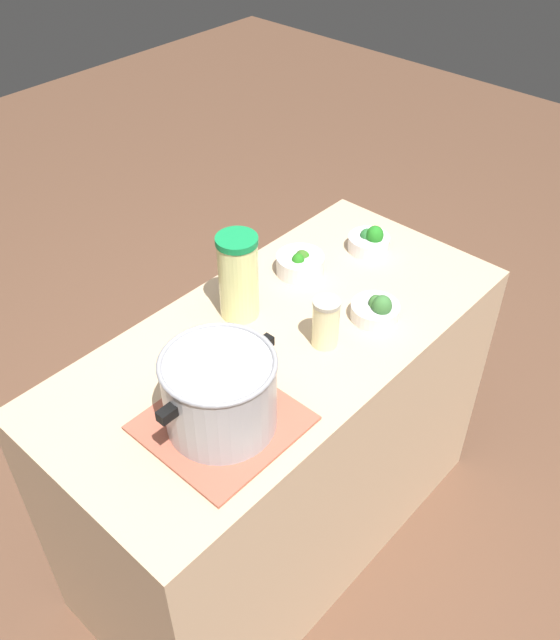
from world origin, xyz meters
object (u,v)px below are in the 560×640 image
mason_jar (326,322)px  broccoli_bowl_front (376,309)px  broccoli_bowl_back (300,263)px  lemonade_pitcher (238,277)px  broccoli_bowl_center (370,241)px  cooking_pot (220,391)px

mason_jar → broccoli_bowl_front: (-0.17, 0.04, -0.04)m
broccoli_bowl_front → mason_jar: bearing=-12.4°
mason_jar → broccoli_bowl_back: (-0.19, -0.24, -0.04)m
lemonade_pitcher → broccoli_bowl_center: bearing=171.0°
cooking_pot → broccoli_bowl_front: 0.53m
cooking_pot → mason_jar: bearing=-179.7°
mason_jar → broccoli_bowl_back: bearing=-127.5°
lemonade_pitcher → broccoli_bowl_front: bearing=128.9°
mason_jar → broccoli_bowl_front: size_ratio=1.06×
lemonade_pitcher → mason_jar: lemonade_pitcher is taller
broccoli_bowl_front → broccoli_bowl_center: bearing=-140.3°
lemonade_pitcher → broccoli_bowl_center: lemonade_pitcher is taller
broccoli_bowl_center → mason_jar: bearing=22.1°
broccoli_bowl_front → broccoli_bowl_back: broccoli_bowl_front is taller
broccoli_bowl_back → broccoli_bowl_front: bearing=85.8°
broccoli_bowl_front → cooking_pot: bearing=-3.7°
cooking_pot → mason_jar: 0.36m
cooking_pot → broccoli_bowl_back: (-0.55, -0.25, -0.07)m
broccoli_bowl_center → cooking_pot: bearing=12.4°
mason_jar → broccoli_bowl_front: mason_jar is taller
mason_jar → broccoli_bowl_back: size_ratio=1.00×
cooking_pot → broccoli_bowl_front: size_ratio=2.51×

